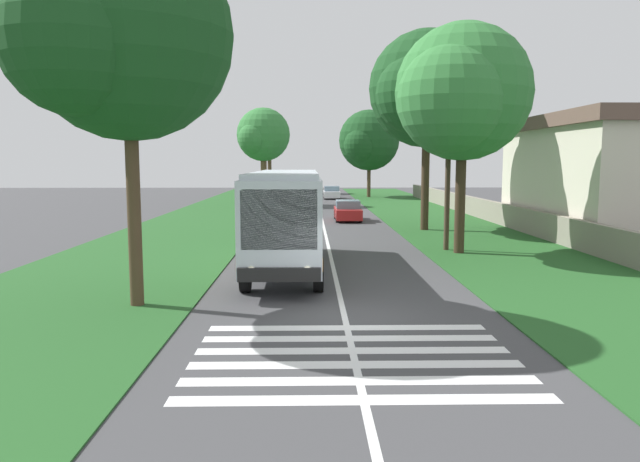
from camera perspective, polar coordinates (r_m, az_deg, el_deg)
ground at (r=15.85m, az=2.39°, el=-8.33°), size 160.00×160.00×0.00m
grass_verge_left at (r=31.40m, az=-14.43°, el=-1.02°), size 120.00×8.00×0.04m
grass_verge_right at (r=31.89m, az=15.59°, el=-0.94°), size 120.00×8.00×0.04m
centre_line at (r=30.57m, az=0.70°, el=-1.05°), size 110.00×0.16×0.01m
coach_bus at (r=22.54m, az=-3.25°, el=1.67°), size 11.16×2.62×3.73m
zebra_crossing at (r=12.81m, az=3.27°, el=-11.99°), size 4.95×6.80×0.01m
trailing_car_0 at (r=41.67m, az=2.67°, el=1.91°), size 4.30×1.78×1.43m
trailing_car_1 at (r=49.03m, az=-2.40°, el=2.62°), size 4.30×1.78×1.43m
trailing_car_2 at (r=57.10m, az=-1.92°, el=3.19°), size 4.30×1.78×1.43m
trailing_car_3 at (r=66.40m, az=1.12°, el=3.68°), size 4.30×1.78×1.43m
trailing_minibus_0 at (r=76.86m, az=-1.71°, el=4.74°), size 6.00×2.14×2.53m
roadside_tree_left_0 at (r=56.71m, az=-5.56°, el=9.04°), size 5.64×5.00×9.11m
roadside_tree_left_1 at (r=17.90m, az=-18.25°, el=16.76°), size 7.13×5.74×10.35m
roadside_tree_left_2 at (r=79.21m, az=-4.95°, el=8.92°), size 6.10×5.31×10.04m
roadside_tree_right_0 at (r=69.84m, az=4.61°, el=8.50°), size 8.41×6.97×10.03m
roadside_tree_right_1 at (r=27.04m, az=13.15°, el=12.50°), size 7.15×6.09×10.05m
roadside_tree_right_2 at (r=36.44m, az=9.90°, el=12.91°), size 8.36×6.83×11.72m
utility_pole at (r=27.93m, az=12.17°, el=6.47°), size 0.24×1.40×7.80m
roadside_wall at (r=37.59m, az=18.42°, el=1.17°), size 70.00×0.40×1.39m
roadside_building at (r=37.39m, az=27.60°, el=4.76°), size 13.92×10.58×6.64m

